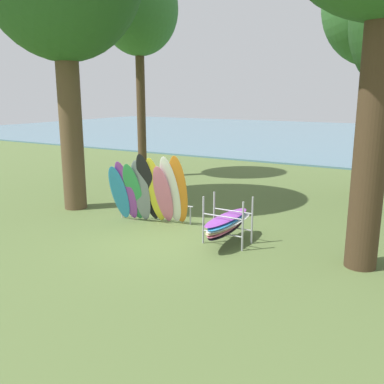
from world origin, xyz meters
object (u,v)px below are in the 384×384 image
tree_far_left_back (139,10)px  board_storage_rack (227,223)px  leaning_board_pile (149,191)px  tree_deep_back (377,4)px

tree_far_left_back → board_storage_rack: (7.35, -6.22, -6.74)m
tree_far_left_back → leaning_board_pile: tree_far_left_back is taller
leaning_board_pile → board_storage_rack: size_ratio=1.18×
tree_far_left_back → tree_deep_back: bearing=10.1°
tree_far_left_back → tree_deep_back: 9.49m
tree_far_left_back → leaning_board_pile: (4.62, -5.85, -6.29)m
tree_deep_back → board_storage_rack: tree_deep_back is taller
tree_deep_back → leaning_board_pile: tree_deep_back is taller
tree_far_left_back → tree_deep_back: tree_far_left_back is taller
tree_far_left_back → board_storage_rack: 11.75m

